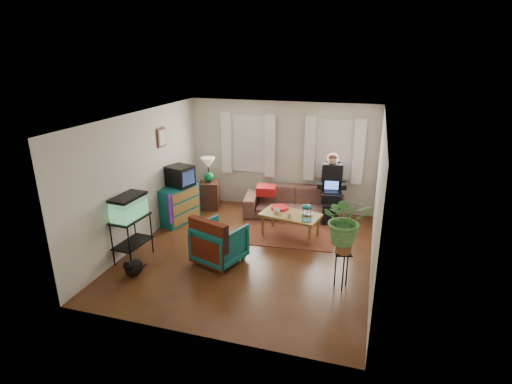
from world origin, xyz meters
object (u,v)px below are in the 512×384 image
(sofa, at_px, (294,197))
(side_table, at_px, (209,195))
(aquarium_stand, at_px, (132,239))
(coffee_table, at_px, (290,225))
(armchair, at_px, (220,241))
(dresser, at_px, (178,204))
(plant_stand, at_px, (342,270))

(sofa, relative_size, side_table, 3.42)
(aquarium_stand, distance_m, coffee_table, 3.16)
(aquarium_stand, height_order, armchair, aquarium_stand)
(dresser, xyz_separation_m, plant_stand, (3.78, -1.69, -0.10))
(coffee_table, bearing_deg, dresser, -168.30)
(side_table, bearing_deg, coffee_table, -24.06)
(dresser, bearing_deg, side_table, 87.63)
(coffee_table, bearing_deg, armchair, -113.77)
(dresser, relative_size, aquarium_stand, 1.13)
(sofa, relative_size, dresser, 2.46)
(coffee_table, xyz_separation_m, plant_stand, (1.20, -1.68, 0.08))
(aquarium_stand, bearing_deg, coffee_table, 38.98)
(dresser, bearing_deg, aquarium_stand, -73.68)
(armchair, xyz_separation_m, plant_stand, (2.22, -0.26, -0.08))
(sofa, height_order, side_table, sofa)
(aquarium_stand, height_order, coffee_table, aquarium_stand)
(coffee_table, bearing_deg, side_table, 167.92)
(armchair, bearing_deg, coffee_table, -106.45)
(side_table, relative_size, aquarium_stand, 0.81)
(side_table, bearing_deg, sofa, 3.19)
(sofa, bearing_deg, armchair, -117.85)
(dresser, distance_m, coffee_table, 2.58)
(dresser, height_order, armchair, dresser)
(side_table, distance_m, coffee_table, 2.45)
(plant_stand, bearing_deg, armchair, 173.26)
(sofa, height_order, coffee_table, sofa)
(armchair, height_order, coffee_table, armchair)
(side_table, height_order, plant_stand, side_table)
(side_table, distance_m, armchair, 2.71)
(dresser, height_order, aquarium_stand, dresser)
(sofa, relative_size, coffee_table, 1.93)
(sofa, distance_m, dresser, 2.68)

